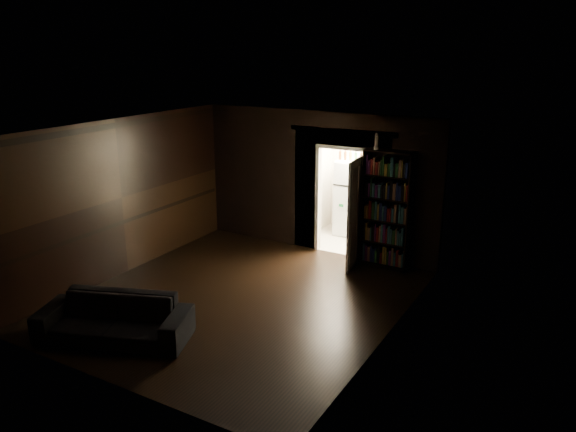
# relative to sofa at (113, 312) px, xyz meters

# --- Properties ---
(ground) EXTENTS (5.50, 5.50, 0.00)m
(ground) POSITION_rel_sofa_xyz_m (0.82, 1.92, -0.41)
(ground) COLOR black
(ground) RESTS_ON ground
(room_walls) EXTENTS (5.02, 5.61, 2.84)m
(room_walls) POSITION_rel_sofa_xyz_m (0.81, 2.99, 1.28)
(room_walls) COLOR black
(room_walls) RESTS_ON ground
(kitchen_alcove) EXTENTS (2.20, 1.80, 2.60)m
(kitchen_alcove) POSITION_rel_sofa_xyz_m (1.32, 5.79, 0.80)
(kitchen_alcove) COLOR beige
(kitchen_alcove) RESTS_ON ground
(sofa) EXTENTS (2.30, 1.60, 0.81)m
(sofa) POSITION_rel_sofa_xyz_m (0.00, 0.00, 0.00)
(sofa) COLOR black
(sofa) RESTS_ON ground
(bookshelf) EXTENTS (0.95, 0.55, 2.20)m
(bookshelf) POSITION_rel_sofa_xyz_m (2.34, 4.51, 0.69)
(bookshelf) COLOR black
(bookshelf) RESTS_ON ground
(refrigerator) EXTENTS (0.75, 0.69, 1.65)m
(refrigerator) POSITION_rel_sofa_xyz_m (1.11, 5.95, 0.42)
(refrigerator) COLOR white
(refrigerator) RESTS_ON ground
(door) EXTENTS (0.14, 0.85, 2.05)m
(door) POSITION_rel_sofa_xyz_m (1.84, 4.23, 0.62)
(door) COLOR white
(door) RESTS_ON ground
(figurine) EXTENTS (0.10, 0.10, 0.30)m
(figurine) POSITION_rel_sofa_xyz_m (2.09, 4.48, 1.94)
(figurine) COLOR silver
(figurine) RESTS_ON bookshelf
(bottles) EXTENTS (0.64, 0.25, 0.26)m
(bottles) POSITION_rel_sofa_xyz_m (1.02, 5.84, 1.37)
(bottles) COLOR black
(bottles) RESTS_ON refrigerator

